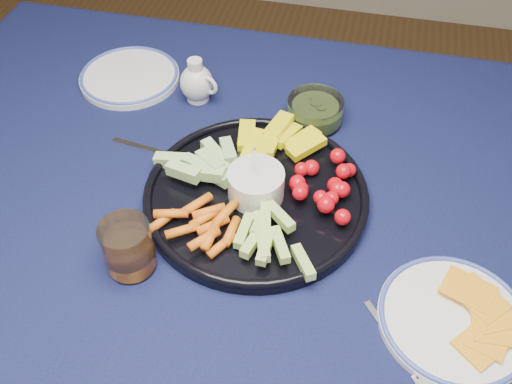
% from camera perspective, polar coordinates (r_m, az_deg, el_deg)
% --- Properties ---
extents(dining_table, '(1.67, 1.07, 0.75)m').
position_cam_1_polar(dining_table, '(1.09, 3.94, -4.20)').
color(dining_table, '#512D1B').
rests_on(dining_table, ground).
extents(crudite_platter, '(0.40, 0.40, 0.13)m').
position_cam_1_polar(crudite_platter, '(1.00, -0.16, 0.02)').
color(crudite_platter, black).
rests_on(crudite_platter, dining_table).
extents(creamer_pitcher, '(0.09, 0.07, 0.10)m').
position_cam_1_polar(creamer_pitcher, '(1.21, -5.91, 10.82)').
color(creamer_pitcher, silver).
rests_on(creamer_pitcher, dining_table).
extents(pickle_bowl, '(0.11, 0.11, 0.05)m').
position_cam_1_polar(pickle_bowl, '(1.17, 5.91, 7.95)').
color(pickle_bowl, white).
rests_on(pickle_bowl, dining_table).
extents(cheese_plate, '(0.23, 0.23, 0.03)m').
position_cam_1_polar(cheese_plate, '(0.92, 19.22, -11.83)').
color(cheese_plate, white).
rests_on(cheese_plate, dining_table).
extents(juice_tumbler, '(0.08, 0.08, 0.09)m').
position_cam_1_polar(juice_tumbler, '(0.92, -12.62, -5.65)').
color(juice_tumbler, white).
rests_on(juice_tumbler, dining_table).
extents(fork_left, '(0.19, 0.04, 0.00)m').
position_cam_1_polar(fork_left, '(1.12, -9.27, 3.81)').
color(fork_left, silver).
rests_on(fork_left, dining_table).
extents(fork_right, '(0.11, 0.14, 0.00)m').
position_cam_1_polar(fork_right, '(0.88, 14.48, -15.43)').
color(fork_right, silver).
rests_on(fork_right, dining_table).
extents(side_plate_extra, '(0.22, 0.22, 0.02)m').
position_cam_1_polar(side_plate_extra, '(1.31, -12.52, 11.24)').
color(side_plate_extra, white).
rests_on(side_plate_extra, dining_table).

